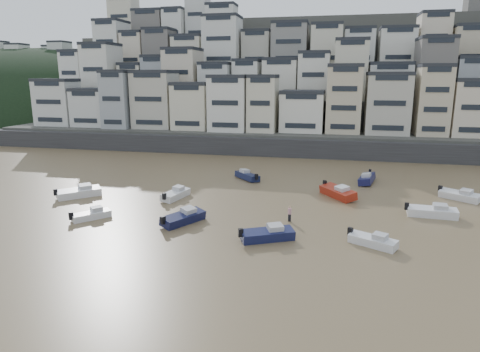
% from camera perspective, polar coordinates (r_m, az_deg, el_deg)
% --- Properties ---
extents(sea_strip, '(340.00, 340.00, 0.00)m').
position_cam_1_polar(sea_strip, '(207.29, -25.95, 7.65)').
color(sea_strip, '#485D67').
rests_on(sea_strip, ground).
extents(harbor_wall, '(140.00, 3.00, 3.50)m').
position_cam_1_polar(harbor_wall, '(83.65, 6.75, 3.77)').
color(harbor_wall, '#38383A').
rests_on(harbor_wall, ground).
extents(hillside, '(141.04, 66.00, 50.00)m').
position_cam_1_polar(hillside, '(122.04, 11.15, 11.87)').
color(hillside, '#4C4C47').
rests_on(hillside, ground).
extents(headland, '(216.00, 135.00, 53.33)m').
position_cam_1_polar(headland, '(190.27, -24.24, 7.44)').
color(headland, black).
rests_on(headland, ground).
extents(boat_a, '(5.81, 4.16, 1.52)m').
position_cam_1_polar(boat_a, '(41.13, 3.69, -7.57)').
color(boat_a, '#151A43').
rests_on(boat_a, ground).
extents(boat_b, '(4.98, 3.66, 1.31)m').
position_cam_1_polar(boat_b, '(41.64, 17.30, -8.06)').
color(boat_b, silver).
rests_on(boat_b, ground).
extents(boat_c, '(4.35, 5.84, 1.54)m').
position_cam_1_polar(boat_c, '(46.00, -7.59, -5.37)').
color(boat_c, '#12163B').
rests_on(boat_c, ground).
extents(boat_d, '(5.80, 2.17, 1.56)m').
position_cam_1_polar(boat_d, '(52.25, 24.26, -4.17)').
color(boat_d, silver).
rests_on(boat_d, ground).
extents(boat_e, '(5.35, 6.32, 1.72)m').
position_cam_1_polar(boat_e, '(56.63, 12.91, -1.94)').
color(boat_e, maroon).
rests_on(boat_e, ground).
extents(boat_f, '(2.80, 5.58, 1.45)m').
position_cam_1_polar(boat_f, '(55.32, -8.58, -2.25)').
color(boat_f, silver).
rests_on(boat_f, ground).
extents(boat_g, '(5.31, 4.49, 1.44)m').
position_cam_1_polar(boat_g, '(60.83, 27.26, -2.19)').
color(boat_g, silver).
rests_on(boat_g, ground).
extents(boat_h, '(4.96, 5.12, 1.47)m').
position_cam_1_polar(boat_h, '(64.79, 0.97, 0.18)').
color(boat_h, '#12193A').
rests_on(boat_h, ground).
extents(boat_i, '(3.14, 6.17, 1.61)m').
position_cam_1_polar(boat_i, '(65.39, 16.58, -0.19)').
color(boat_i, '#161845').
rests_on(boat_i, ground).
extents(boat_j, '(4.04, 4.42, 1.23)m').
position_cam_1_polar(boat_j, '(49.78, -19.22, -4.75)').
color(boat_j, white).
rests_on(boat_j, ground).
extents(boat_k, '(5.56, 5.56, 1.62)m').
position_cam_1_polar(boat_k, '(59.04, -20.69, -1.91)').
color(boat_k, white).
rests_on(boat_k, ground).
extents(person_pink, '(0.44, 0.44, 1.74)m').
position_cam_1_polar(person_pink, '(46.49, 6.63, -5.01)').
color(person_pink, '#C38992').
rests_on(person_pink, ground).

